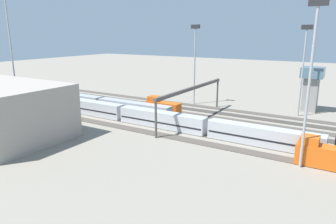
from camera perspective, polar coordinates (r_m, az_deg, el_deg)
name	(u,v)px	position (r m, az deg, el deg)	size (l,w,h in m)	color
ground_plane	(158,114)	(86.70, -1.95, -0.41)	(400.00, 400.00, 0.00)	gray
track_bed_0	(183,104)	(99.20, 2.80, 1.50)	(140.00, 2.80, 0.12)	#4C443D
track_bed_1	(175,107)	(94.95, 1.36, 0.93)	(140.00, 2.80, 0.12)	#3D3833
track_bed_2	(167,110)	(90.78, -0.22, 0.31)	(140.00, 2.80, 0.12)	#4C443D
track_bed_3	(158,114)	(86.69, -1.95, -0.37)	(140.00, 2.80, 0.12)	#3D3833
track_bed_4	(147,118)	(82.70, -3.85, -1.12)	(140.00, 2.80, 0.12)	#3D3833
track_bed_5	(136,122)	(78.83, -5.94, -1.95)	(140.00, 2.80, 0.12)	#3D3833
track_bed_6	(124,127)	(75.09, -8.24, -2.85)	(140.00, 2.80, 0.12)	#4C443D
train_on_track_4	(101,104)	(92.55, -12.32, 1.47)	(47.20, 3.06, 3.80)	#A8AAB2
train_on_track_6	(326,155)	(58.57, 27.22, -7.17)	(10.00, 3.00, 5.00)	#D85914
train_on_track_3	(162,107)	(85.33, -1.05, 0.85)	(10.00, 3.00, 5.00)	#D85914
train_on_track_5	(154,118)	(75.14, -2.57, -1.12)	(114.80, 3.06, 4.40)	black
light_mast_0	(304,58)	(89.60, 23.89, 9.08)	(2.80, 0.70, 24.28)	#9EA0A5
light_mast_1	(312,65)	(53.45, 25.07, 7.98)	(2.80, 0.70, 27.24)	#9EA0A5
light_mast_2	(195,54)	(97.86, 5.01, 10.72)	(2.80, 0.70, 24.74)	#9EA0A5
light_mast_3	(10,40)	(99.22, -27.26, 11.79)	(2.80, 0.70, 32.73)	#9EA0A5
signal_gantry	(192,91)	(79.75, 4.52, 3.89)	(0.70, 35.00, 8.80)	#4C4742
control_tower	(311,86)	(98.05, 25.02, 4.46)	(6.00, 6.00, 12.81)	gray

